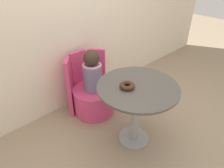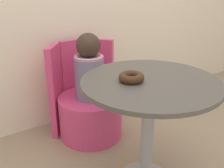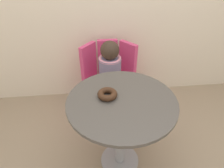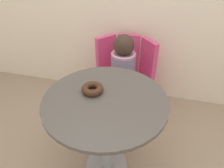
# 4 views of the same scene
# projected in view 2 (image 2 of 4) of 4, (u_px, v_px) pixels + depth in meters

# --- Properties ---
(round_table) EXTENTS (0.80, 0.80, 0.72)m
(round_table) POSITION_uv_depth(u_px,v_px,m) (149.00, 104.00, 1.55)
(round_table) COLOR #99999E
(round_table) RESTS_ON ground_plane
(tub_chair) EXTENTS (0.53, 0.53, 0.35)m
(tub_chair) POSITION_uv_depth(u_px,v_px,m) (91.00, 116.00, 2.22)
(tub_chair) COLOR #D13D70
(tub_chair) RESTS_ON ground_plane
(booth_backrest) EXTENTS (0.63, 0.23, 0.78)m
(booth_backrest) POSITION_uv_depth(u_px,v_px,m) (78.00, 85.00, 2.31)
(booth_backrest) COLOR #D13D70
(booth_backrest) RESTS_ON ground_plane
(child_figure) EXTENTS (0.23, 0.23, 0.53)m
(child_figure) POSITION_uv_depth(u_px,v_px,m) (89.00, 68.00, 2.06)
(child_figure) COLOR slate
(child_figure) RESTS_ON tub_chair
(donut) EXTENTS (0.15, 0.15, 0.05)m
(donut) POSITION_uv_depth(u_px,v_px,m) (131.00, 77.00, 1.47)
(donut) COLOR #3D2314
(donut) RESTS_ON round_table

